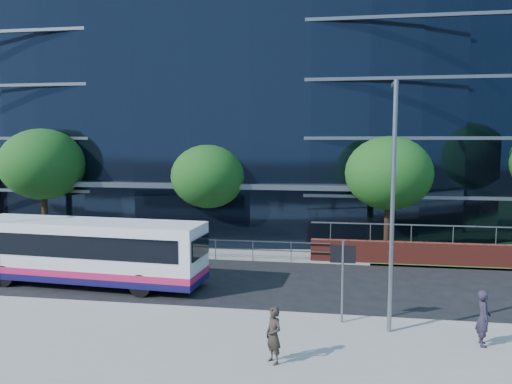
% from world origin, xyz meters
% --- Properties ---
extents(ground, '(200.00, 200.00, 0.00)m').
position_xyz_m(ground, '(0.00, 0.00, 0.00)').
color(ground, black).
rests_on(ground, ground).
extents(pavement_near, '(80.00, 8.00, 0.15)m').
position_xyz_m(pavement_near, '(0.00, -5.00, 0.07)').
color(pavement_near, gray).
rests_on(pavement_near, ground).
extents(kerb, '(80.00, 0.25, 0.16)m').
position_xyz_m(kerb, '(0.00, -1.00, 0.08)').
color(kerb, gray).
rests_on(kerb, ground).
extents(yellow_line_outer, '(80.00, 0.08, 0.01)m').
position_xyz_m(yellow_line_outer, '(0.00, -0.80, 0.01)').
color(yellow_line_outer, gold).
rests_on(yellow_line_outer, ground).
extents(yellow_line_inner, '(80.00, 0.08, 0.01)m').
position_xyz_m(yellow_line_inner, '(0.00, -0.65, 0.01)').
color(yellow_line_inner, gold).
rests_on(yellow_line_inner, ground).
extents(far_forecourt, '(50.00, 8.00, 0.10)m').
position_xyz_m(far_forecourt, '(-6.00, 11.00, 0.05)').
color(far_forecourt, gray).
rests_on(far_forecourt, ground).
extents(glass_office, '(44.00, 23.10, 16.00)m').
position_xyz_m(glass_office, '(-4.00, 20.85, 8.00)').
color(glass_office, black).
rests_on(glass_office, ground).
extents(guard_railings, '(24.00, 0.05, 1.10)m').
position_xyz_m(guard_railings, '(-8.00, 7.00, 0.82)').
color(guard_railings, slate).
rests_on(guard_railings, ground).
extents(street_sign, '(0.85, 0.09, 2.80)m').
position_xyz_m(street_sign, '(4.50, -1.59, 2.15)').
color(street_sign, slate).
rests_on(street_sign, pavement_near).
extents(tree_far_a, '(4.95, 4.95, 6.98)m').
position_xyz_m(tree_far_a, '(-13.00, 9.00, 4.86)').
color(tree_far_a, black).
rests_on(tree_far_a, ground).
extents(tree_far_b, '(4.29, 4.29, 6.05)m').
position_xyz_m(tree_far_b, '(-3.00, 9.50, 4.21)').
color(tree_far_b, black).
rests_on(tree_far_b, ground).
extents(tree_far_c, '(4.62, 4.62, 6.51)m').
position_xyz_m(tree_far_c, '(7.00, 9.00, 4.54)').
color(tree_far_c, black).
rests_on(tree_far_c, ground).
extents(streetlight_east, '(0.15, 0.77, 8.00)m').
position_xyz_m(streetlight_east, '(6.00, -2.17, 4.44)').
color(streetlight_east, slate).
rests_on(streetlight_east, pavement_near).
extents(city_bus, '(10.53, 3.08, 2.81)m').
position_xyz_m(city_bus, '(-6.32, 1.63, 1.49)').
color(city_bus, silver).
rests_on(city_bus, ground).
extents(pedestrian, '(0.43, 0.64, 1.70)m').
position_xyz_m(pedestrian, '(8.66, -2.86, 1.00)').
color(pedestrian, '#262030').
rests_on(pedestrian, pavement_near).
extents(pedestrian_b, '(0.67, 0.68, 1.58)m').
position_xyz_m(pedestrian_b, '(2.60, -5.04, 0.94)').
color(pedestrian_b, '#2C261F').
rests_on(pedestrian_b, pavement_near).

